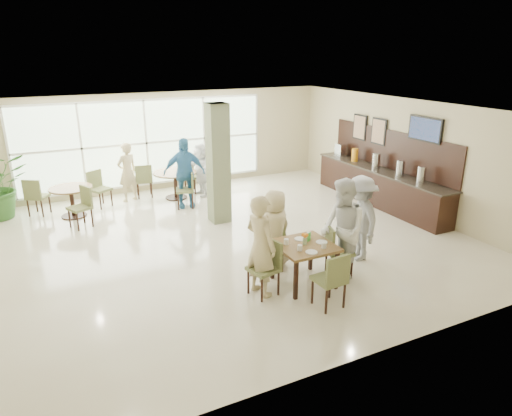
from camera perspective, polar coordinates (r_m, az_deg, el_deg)
name	(u,v)px	position (r m, az deg, el deg)	size (l,w,h in m)	color
ground	(223,241)	(9.93, -4.11, -4.12)	(10.00, 10.00, 0.00)	beige
room_shell	(221,164)	(9.39, -4.35, 5.47)	(10.00, 10.00, 10.00)	white
window_bank	(146,143)	(13.49, -13.54, 7.89)	(7.00, 0.04, 7.00)	silver
column	(218,164)	(10.69, -4.75, 5.48)	(0.45, 0.45, 2.80)	#636E4D
main_table	(304,249)	(7.96, 6.07, -5.14)	(0.96, 0.96, 0.75)	brown
round_table_left	(71,195)	(12.05, -22.08, 1.53)	(1.02, 1.02, 0.75)	brown
round_table_right	(175,177)	(12.78, -10.08, 3.79)	(1.19, 1.19, 0.75)	brown
chairs_main_table	(304,259)	(8.01, 5.97, -6.42)	(2.11, 2.09, 0.95)	olive
chairs_table_left	(73,197)	(12.11, -21.92, 1.23)	(2.11, 1.98, 0.95)	olive
chairs_table_right	(174,182)	(12.78, -10.19, 3.25)	(1.98, 1.93, 0.95)	olive
tabletop_clutter	(307,241)	(7.89, 6.36, -4.16)	(0.73, 0.76, 0.21)	white
buffet_counter	(380,184)	(12.54, 15.19, 2.93)	(0.64, 4.70, 1.95)	black
wall_tv	(425,129)	(11.59, 20.38, 9.22)	(0.06, 1.00, 0.58)	black
framed_art_a	(379,132)	(12.78, 15.10, 9.22)	(0.05, 0.55, 0.70)	black
framed_art_b	(360,127)	(13.39, 12.85, 9.82)	(0.05, 0.55, 0.70)	black
teen_left	(261,246)	(7.52, 0.59, -4.76)	(0.63, 0.42, 1.74)	#CBB987
teen_far	(275,229)	(8.56, 2.36, -2.59)	(0.73, 0.40, 1.50)	#CBB987
teen_right	(342,230)	(8.19, 10.76, -2.70)	(0.89, 0.69, 1.83)	white
teen_standing	(360,218)	(9.03, 12.89, -1.26)	(1.09, 0.62, 1.68)	gray
adult_a	(184,173)	(11.94, -8.96, 4.36)	(1.07, 0.61, 1.82)	teal
adult_b	(201,170)	(12.91, -6.87, 4.79)	(1.37, 0.59, 1.48)	white
adult_standing	(127,172)	(12.76, -15.78, 4.33)	(0.59, 0.39, 1.61)	#CBB987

